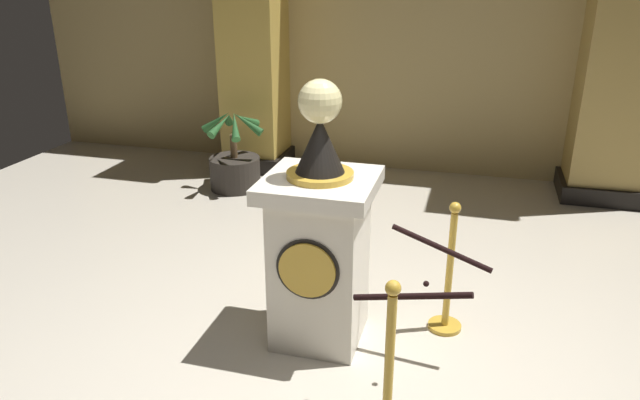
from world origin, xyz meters
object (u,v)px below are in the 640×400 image
at_px(stanchion_far, 448,287).
at_px(potted_palm_left, 235,165).
at_px(stanchion_near, 387,396).
at_px(pedestal_clock, 320,242).

xyz_separation_m(stanchion_far, potted_palm_left, (-2.63, 2.33, -0.06)).
bearing_deg(stanchion_far, stanchion_near, -99.93).
distance_m(pedestal_clock, potted_palm_left, 3.24).
xyz_separation_m(pedestal_clock, stanchion_far, (0.85, 0.33, -0.39)).
bearing_deg(pedestal_clock, potted_palm_left, 123.75).
distance_m(stanchion_near, potted_palm_left, 4.35).
bearing_deg(stanchion_far, pedestal_clock, -158.73).
relative_size(pedestal_clock, stanchion_far, 1.85).
distance_m(stanchion_far, potted_palm_left, 3.52).
bearing_deg(stanchion_near, stanchion_far, 80.07).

